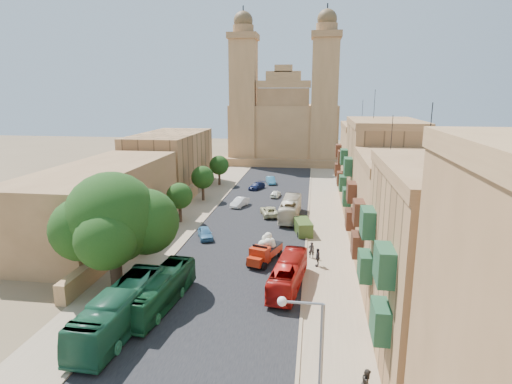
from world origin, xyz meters
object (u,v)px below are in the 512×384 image
(pedestrian_a, at_px, (311,250))
(pedestrian_c, at_px, (318,257))
(bus_green_north, at_px, (160,290))
(church, at_px, (285,123))
(car_cream, at_px, (269,211))
(car_dkblue, at_px, (257,186))
(pedestrian_b, at_px, (367,383))
(streetlamp, at_px, (310,360))
(street_tree_d, at_px, (219,165))
(bus_green_south, at_px, (121,309))
(olive_pickup, at_px, (303,227))
(ficus_tree, at_px, (113,221))
(car_white_b, at_px, (276,194))
(bus_cream_east, at_px, (290,208))
(red_truck, at_px, (265,250))
(street_tree_a, at_px, (145,229))
(bus_red_east, at_px, (288,274))
(car_white_a, at_px, (240,202))
(street_tree_b, at_px, (180,196))
(car_blue_b, at_px, (271,180))
(car_blue_a, at_px, (205,233))
(street_tree_c, at_px, (203,177))

(pedestrian_a, height_order, pedestrian_c, pedestrian_c)
(pedestrian_c, bearing_deg, bus_green_north, -51.63)
(church, bearing_deg, car_cream, -88.21)
(car_dkblue, xyz_separation_m, pedestrian_b, (13.52, -52.73, 0.29))
(church, bearing_deg, streetlamp, -85.13)
(street_tree_d, xyz_separation_m, bus_green_south, (3.96, -50.50, -2.17))
(olive_pickup, bearing_deg, ficus_tree, -132.50)
(car_white_b, bearing_deg, pedestrian_b, 108.34)
(church, bearing_deg, bus_cream_east, -84.89)
(bus_cream_east, bearing_deg, car_dkblue, -65.79)
(bus_green_south, relative_size, pedestrian_a, 6.46)
(pedestrian_c, bearing_deg, car_cream, -158.84)
(red_truck, bearing_deg, street_tree_a, 178.67)
(streetlamp, bearing_deg, bus_cream_east, 94.57)
(olive_pickup, relative_size, bus_red_east, 0.48)
(car_white_a, bearing_deg, olive_pickup, -32.42)
(street_tree_b, xyz_separation_m, car_blue_b, (9.50, 26.31, -2.92))
(streetlamp, distance_m, pedestrian_c, 23.65)
(street_tree_a, relative_size, pedestrian_c, 2.28)
(bus_green_south, height_order, pedestrian_a, bus_green_south)
(streetlamp, bearing_deg, bus_green_north, 132.71)
(car_white_a, bearing_deg, pedestrian_a, -43.36)
(street_tree_d, xyz_separation_m, olive_pickup, (16.50, -26.64, -2.92))
(street_tree_a, xyz_separation_m, bus_red_east, (15.64, -5.92, -1.62))
(streetlamp, distance_m, pedestrian_b, 7.09)
(bus_cream_east, bearing_deg, pedestrian_b, 102.57)
(red_truck, bearing_deg, car_white_b, 93.00)
(olive_pickup, height_order, car_blue_a, olive_pickup)
(car_cream, bearing_deg, pedestrian_a, 96.26)
(car_white_b, xyz_separation_m, pedestrian_a, (6.21, -26.35, 0.31))
(street_tree_b, distance_m, car_blue_b, 28.12)
(street_tree_c, bearing_deg, car_white_b, 18.55)
(bus_green_north, bearing_deg, street_tree_c, 104.82)
(street_tree_d, height_order, red_truck, street_tree_d)
(church, bearing_deg, car_blue_b, -91.01)
(street_tree_b, xyz_separation_m, car_blue_a, (5.00, -6.07, -2.94))
(bus_green_north, relative_size, car_blue_b, 2.44)
(bus_red_east, height_order, car_blue_a, bus_red_east)
(bus_green_south, distance_m, car_dkblue, 47.94)
(pedestrian_a, height_order, pedestrian_b, pedestrian_b)
(bus_green_south, bearing_deg, car_white_b, 82.30)
(ficus_tree, height_order, street_tree_c, ficus_tree)
(street_tree_b, height_order, car_blue_a, street_tree_b)
(street_tree_a, distance_m, street_tree_b, 12.02)
(bus_green_south, bearing_deg, bus_cream_east, 73.04)
(church, bearing_deg, bus_green_north, -93.30)
(red_truck, xyz_separation_m, car_blue_a, (-7.88, 6.22, -0.64))
(streetlamp, height_order, bus_red_east, streetlamp)
(ficus_tree, relative_size, red_truck, 1.96)
(car_blue_b, bearing_deg, pedestrian_b, -93.05)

